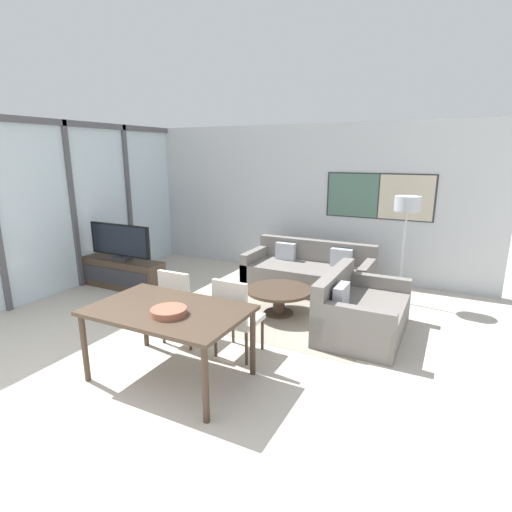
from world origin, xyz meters
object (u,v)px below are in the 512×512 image
Objects in this scene: dining_chair_centre at (235,314)px; fruit_bowl at (169,311)px; sofa_main at (309,273)px; dining_chair_left at (181,303)px; television at (120,242)px; coffee_table at (279,295)px; floor_lamp at (407,211)px; tv_console at (123,274)px; sofa_side at (357,313)px; dining_table at (168,315)px.

dining_chair_centre is 0.91m from fruit_bowl.
dining_chair_left is at bearing -104.61° from sofa_main.
coffee_table is at bearing 2.64° from television.
dining_chair_left is 0.57× the size of floor_lamp.
tv_console is at bearing 142.69° from fruit_bowl.
television is (0.00, 0.00, 0.56)m from tv_console.
tv_console is 4.56× the size of fruit_bowl.
tv_console is 1.67× the size of coffee_table.
fruit_bowl reaches higher than sofa_main.
floor_lamp is at bearing 18.09° from tv_console.
television reaches higher than sofa_main.
sofa_side is (4.05, 0.04, -0.55)m from television.
dining_chair_centre is (0.06, -2.68, 0.25)m from sofa_main.
tv_console is 0.74× the size of sofa_main.
floor_lamp is (0.34, 1.39, 1.17)m from sofa_side.
television is 3.72× the size of fruit_bowl.
tv_console is 4.77m from floor_lamp.
sofa_main is at bearing 179.56° from floor_lamp.
tv_console is 3.43m from fruit_bowl.
tv_console is 1.23× the size of television.
tv_console is 0.95× the size of floor_lamp.
dining_chair_centre reaches higher than dining_table.
television is 2.54m from dining_chair_left.
tv_console is 0.56m from television.
television reaches higher than tv_console.
sofa_main and sofa_side have the same top height.
dining_chair_left is 1.00× the size of dining_chair_centre.
coffee_table is 1.00× the size of dining_chair_centre.
sofa_main is 6.16× the size of fruit_bowl.
television is 4.66m from floor_lamp.
dining_chair_left and dining_chair_centre have the same top height.
sofa_main is 1.44× the size of sofa_side.
dining_chair_left is at bearing -117.08° from coffee_table.
sofa_side is at bearing 0.60° from tv_console.
sofa_main is 1.90m from floor_lamp.
television is 0.81× the size of dining_table.
sofa_side is 2.26m from dining_chair_left.
floor_lamp reaches higher than dining_chair_centre.
dining_chair_centre is at bearing -22.66° from television.
floor_lamp reaches higher than tv_console.
fruit_bowl is (-1.35, -2.10, 0.54)m from sofa_side.
television is at bearing 143.21° from dining_table.
sofa_main is 2.69m from dining_chair_centre.
coffee_table is 1.00× the size of dining_chair_left.
dining_chair_left is at bearing -29.21° from television.
fruit_bowl is at bearing -115.89° from floor_lamp.
television is 0.77× the size of floor_lamp.
floor_lamp is at bearing 41.05° from coffee_table.
dining_chair_centre is (0.06, -1.37, 0.23)m from coffee_table.
television is 1.37× the size of dining_chair_centre.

